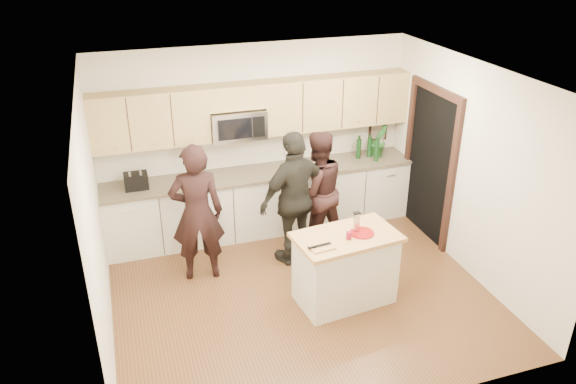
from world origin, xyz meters
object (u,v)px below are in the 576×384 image
object	(u,v)px
woman_left	(197,213)
toaster	(136,181)
island	(345,268)
woman_right	(295,199)
woman_center	(317,191)

from	to	relation	value
woman_left	toaster	bearing A→B (deg)	-48.28
island	woman_right	world-z (taller)	woman_right
woman_center	woman_left	bearing A→B (deg)	1.72
toaster	woman_right	size ratio (longest dim) A/B	0.17
island	woman_left	distance (m)	1.93
island	woman_right	distance (m)	1.18
woman_left	woman_center	xyz separation A→B (m)	(1.68, 0.27, -0.06)
island	woman_right	xyz separation A→B (m)	(-0.27, 1.05, 0.46)
woman_center	woman_right	world-z (taller)	woman_right
toaster	woman_left	world-z (taller)	woman_left
island	woman_right	bearing A→B (deg)	98.03
toaster	woman_left	bearing A→B (deg)	-54.55
island	woman_center	distance (m)	1.39
toaster	island	bearing A→B (deg)	-41.74
woman_center	toaster	bearing A→B (deg)	-22.73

